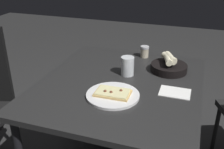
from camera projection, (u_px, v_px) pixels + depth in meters
dining_table at (120, 91)px, 1.54m from camera, size 0.90×1.02×0.70m
pizza_plate at (113, 95)px, 1.36m from camera, size 0.28×0.28×0.04m
bread_basket at (169, 66)px, 1.63m from camera, size 0.22×0.22×0.11m
beer_glass at (127, 67)px, 1.58m from camera, size 0.08×0.08×0.11m
pepper_shaker at (145, 52)px, 1.84m from camera, size 0.06×0.06×0.08m
napkin at (175, 92)px, 1.40m from camera, size 0.16×0.12×0.00m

